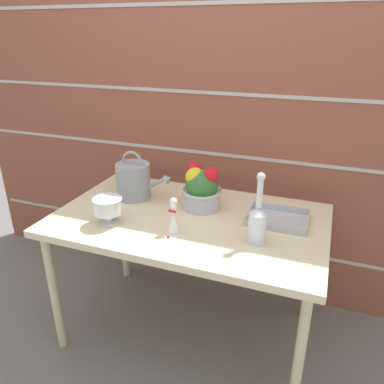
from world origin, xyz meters
name	(u,v)px	position (x,y,z in m)	size (l,w,h in m)	color
ground_plane	(190,330)	(0.00, 0.00, 0.00)	(12.00, 12.00, 0.00)	slate
brick_wall	(222,123)	(0.00, 0.55, 1.10)	(3.60, 0.08, 2.20)	brown
patio_table	(189,228)	(0.00, 0.00, 0.68)	(1.36, 0.82, 0.74)	beige
watering_can	(134,180)	(-0.37, 0.12, 0.84)	(0.33, 0.19, 0.27)	#93999E
crystal_pedestal_bowl	(108,207)	(-0.34, -0.20, 0.83)	(0.15, 0.15, 0.13)	silver
flower_planter	(201,188)	(0.02, 0.13, 0.85)	(0.21, 0.21, 0.24)	#BCBCC1
glass_decanter	(258,221)	(0.37, -0.12, 0.84)	(0.08, 0.08, 0.33)	silver
figurine_vase	(174,218)	(-0.01, -0.16, 0.81)	(0.06, 0.06, 0.17)	white
wire_tray	(278,219)	(0.43, 0.11, 0.75)	(0.29, 0.22, 0.04)	#B7B7BC
fallen_petal	(168,237)	(-0.01, -0.23, 0.74)	(0.01, 0.01, 0.01)	red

